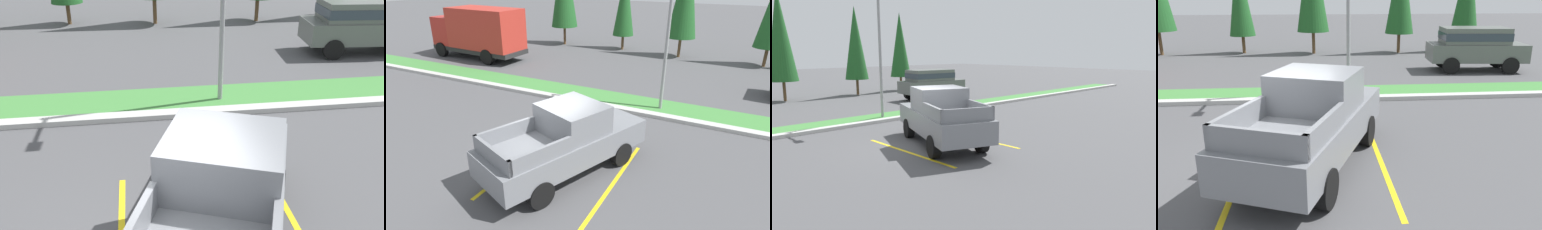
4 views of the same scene
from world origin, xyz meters
TOP-DOWN VIEW (x-y plane):
  - ground_plane at (0.00, 0.00)m, footprint 120.00×120.00m
  - parking_line_near at (-0.80, -0.30)m, footprint 0.12×4.80m
  - parking_line_far at (2.30, -0.30)m, footprint 0.12×4.80m
  - curb_strip at (0.00, 5.00)m, footprint 56.00×0.40m
  - grass_median at (0.00, 6.10)m, footprint 56.00×1.80m
  - pickup_truck_main at (0.77, -0.26)m, footprint 3.66×5.55m
  - suv_distant at (8.62, 9.87)m, footprint 4.74×2.27m

SIDE VIEW (x-z plane):
  - ground_plane at x=0.00m, z-range 0.00..0.00m
  - parking_line_near at x=-0.80m, z-range 0.00..0.01m
  - parking_line_far at x=2.30m, z-range 0.00..0.01m
  - grass_median at x=0.00m, z-range 0.00..0.06m
  - curb_strip at x=0.00m, z-range 0.00..0.15m
  - pickup_truck_main at x=0.77m, z-range -0.01..2.09m
  - suv_distant at x=8.62m, z-range 0.19..2.29m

